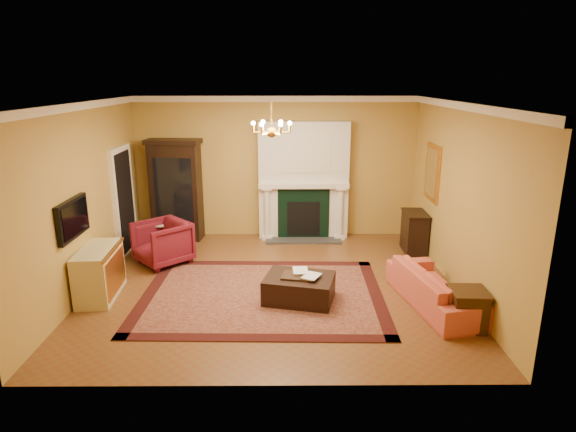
{
  "coord_description": "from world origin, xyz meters",
  "views": [
    {
      "loc": [
        0.2,
        -7.46,
        3.36
      ],
      "look_at": [
        0.25,
        0.3,
        1.12
      ],
      "focal_mm": 30.0,
      "sensor_mm": 36.0,
      "label": 1
    }
  ],
  "objects_px": {
    "wingback_armchair": "(162,241)",
    "leather_ottoman": "(299,288)",
    "china_cabinet": "(176,192)",
    "pedestal_table": "(162,236)",
    "console_table": "(414,233)",
    "end_table": "(467,310)",
    "commode": "(99,273)",
    "coral_sofa": "(436,282)"
  },
  "relations": [
    {
      "from": "console_table",
      "to": "leather_ottoman",
      "type": "distance_m",
      "value": 3.24
    },
    {
      "from": "end_table",
      "to": "leather_ottoman",
      "type": "height_order",
      "value": "end_table"
    },
    {
      "from": "commode",
      "to": "coral_sofa",
      "type": "bearing_deg",
      "value": -7.23
    },
    {
      "from": "wingback_armchair",
      "to": "leather_ottoman",
      "type": "height_order",
      "value": "wingback_armchair"
    },
    {
      "from": "china_cabinet",
      "to": "leather_ottoman",
      "type": "relative_size",
      "value": 1.97
    },
    {
      "from": "wingback_armchair",
      "to": "pedestal_table",
      "type": "bearing_deg",
      "value": 153.29
    },
    {
      "from": "pedestal_table",
      "to": "commode",
      "type": "distance_m",
      "value": 1.96
    },
    {
      "from": "wingback_armchair",
      "to": "commode",
      "type": "xyz_separation_m",
      "value": [
        -0.65,
        -1.42,
        -0.04
      ]
    },
    {
      "from": "console_table",
      "to": "end_table",
      "type": "bearing_deg",
      "value": -89.67
    },
    {
      "from": "leather_ottoman",
      "to": "pedestal_table",
      "type": "bearing_deg",
      "value": 154.98
    },
    {
      "from": "leather_ottoman",
      "to": "coral_sofa",
      "type": "bearing_deg",
      "value": 8.5
    },
    {
      "from": "wingback_armchair",
      "to": "console_table",
      "type": "relative_size",
      "value": 1.14
    },
    {
      "from": "china_cabinet",
      "to": "wingback_armchair",
      "type": "relative_size",
      "value": 2.3
    },
    {
      "from": "leather_ottoman",
      "to": "commode",
      "type": "bearing_deg",
      "value": -170.1
    },
    {
      "from": "pedestal_table",
      "to": "coral_sofa",
      "type": "height_order",
      "value": "coral_sofa"
    },
    {
      "from": "wingback_armchair",
      "to": "commode",
      "type": "relative_size",
      "value": 0.83
    },
    {
      "from": "leather_ottoman",
      "to": "end_table",
      "type": "bearing_deg",
      "value": -7.54
    },
    {
      "from": "wingback_armchair",
      "to": "end_table",
      "type": "xyz_separation_m",
      "value": [
        4.8,
        -2.46,
        -0.18
      ]
    },
    {
      "from": "commode",
      "to": "console_table",
      "type": "xyz_separation_m",
      "value": [
        5.51,
        2.03,
        -0.01
      ]
    },
    {
      "from": "commode",
      "to": "end_table",
      "type": "relative_size",
      "value": 2.0
    },
    {
      "from": "china_cabinet",
      "to": "pedestal_table",
      "type": "xyz_separation_m",
      "value": [
        -0.11,
        -1.0,
        -0.65
      ]
    },
    {
      "from": "coral_sofa",
      "to": "end_table",
      "type": "bearing_deg",
      "value": -173.12
    },
    {
      "from": "wingback_armchair",
      "to": "pedestal_table",
      "type": "distance_m",
      "value": 0.51
    },
    {
      "from": "wingback_armchair",
      "to": "end_table",
      "type": "relative_size",
      "value": 1.66
    },
    {
      "from": "wingback_armchair",
      "to": "leather_ottoman",
      "type": "bearing_deg",
      "value": 14.68
    },
    {
      "from": "commode",
      "to": "leather_ottoman",
      "type": "distance_m",
      "value": 3.16
    },
    {
      "from": "pedestal_table",
      "to": "commode",
      "type": "bearing_deg",
      "value": -105.21
    },
    {
      "from": "end_table",
      "to": "console_table",
      "type": "bearing_deg",
      "value": 88.88
    },
    {
      "from": "commode",
      "to": "coral_sofa",
      "type": "height_order",
      "value": "commode"
    },
    {
      "from": "coral_sofa",
      "to": "leather_ottoman",
      "type": "distance_m",
      "value": 2.08
    },
    {
      "from": "wingback_armchair",
      "to": "commode",
      "type": "distance_m",
      "value": 1.56
    },
    {
      "from": "coral_sofa",
      "to": "console_table",
      "type": "relative_size",
      "value": 2.52
    },
    {
      "from": "china_cabinet",
      "to": "commode",
      "type": "distance_m",
      "value": 3.03
    },
    {
      "from": "pedestal_table",
      "to": "leather_ottoman",
      "type": "relative_size",
      "value": 0.61
    },
    {
      "from": "leather_ottoman",
      "to": "china_cabinet",
      "type": "bearing_deg",
      "value": 142.57
    },
    {
      "from": "coral_sofa",
      "to": "leather_ottoman",
      "type": "height_order",
      "value": "coral_sofa"
    },
    {
      "from": "wingback_armchair",
      "to": "pedestal_table",
      "type": "relative_size",
      "value": 1.4
    },
    {
      "from": "coral_sofa",
      "to": "end_table",
      "type": "relative_size",
      "value": 3.66
    },
    {
      "from": "end_table",
      "to": "leather_ottoman",
      "type": "bearing_deg",
      "value": 159.28
    },
    {
      "from": "console_table",
      "to": "commode",
      "type": "bearing_deg",
      "value": -158.34
    },
    {
      "from": "pedestal_table",
      "to": "end_table",
      "type": "bearing_deg",
      "value": -30.82
    },
    {
      "from": "china_cabinet",
      "to": "pedestal_table",
      "type": "relative_size",
      "value": 3.22
    }
  ]
}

